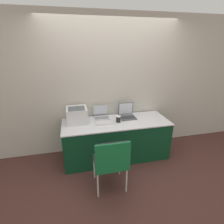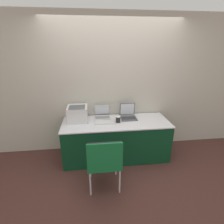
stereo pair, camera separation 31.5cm
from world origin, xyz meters
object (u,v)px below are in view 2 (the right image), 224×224
at_px(external_keyboard, 105,122).
at_px(coffee_cup, 118,119).
at_px(laptop_right, 128,115).
at_px(chair, 104,159).
at_px(laptop_left, 102,115).
at_px(printer, 78,113).

height_order(external_keyboard, coffee_cup, coffee_cup).
xyz_separation_m(laptop_right, coffee_cup, (-0.23, -0.19, -0.00)).
relative_size(external_keyboard, coffee_cup, 3.26).
bearing_deg(chair, laptop_left, 87.29).
bearing_deg(chair, external_keyboard, 84.47).
xyz_separation_m(laptop_left, laptop_right, (0.49, -0.09, 0.01)).
height_order(laptop_right, chair, laptop_right).
distance_m(laptop_left, laptop_right, 0.50).
distance_m(printer, laptop_right, 0.96).
distance_m(external_keyboard, chair, 0.85).
bearing_deg(external_keyboard, laptop_left, 95.95).
bearing_deg(coffee_cup, chair, -111.30).
bearing_deg(coffee_cup, printer, 166.63).
relative_size(laptop_right, external_keyboard, 0.80).
bearing_deg(printer, chair, -67.55).
relative_size(laptop_right, chair, 0.35).
relative_size(coffee_cup, chair, 0.13).
height_order(printer, external_keyboard, printer).
bearing_deg(laptop_right, external_keyboard, -158.55).
relative_size(laptop_left, external_keyboard, 0.79).
xyz_separation_m(external_keyboard, coffee_cup, (0.24, -0.01, 0.05)).
bearing_deg(external_keyboard, coffee_cup, -3.02).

